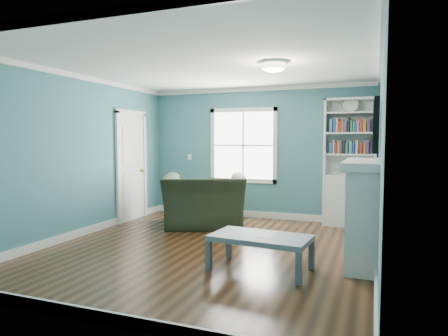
% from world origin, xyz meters
% --- Properties ---
extents(floor, '(5.00, 5.00, 0.00)m').
position_xyz_m(floor, '(0.00, 0.00, 0.00)').
color(floor, black).
rests_on(floor, ground).
extents(room_walls, '(5.00, 5.00, 5.00)m').
position_xyz_m(room_walls, '(0.00, 0.00, 1.58)').
color(room_walls, '#3B727B').
rests_on(room_walls, ground).
extents(trim, '(4.50, 5.00, 2.60)m').
position_xyz_m(trim, '(0.00, 0.00, 1.24)').
color(trim, white).
rests_on(trim, ground).
extents(window, '(1.40, 0.06, 1.50)m').
position_xyz_m(window, '(-0.30, 2.49, 1.45)').
color(window, white).
rests_on(window, room_walls).
extents(bookshelf, '(0.90, 0.35, 2.31)m').
position_xyz_m(bookshelf, '(1.77, 2.30, 0.92)').
color(bookshelf, silver).
rests_on(bookshelf, ground).
extents(fireplace, '(0.44, 1.58, 1.30)m').
position_xyz_m(fireplace, '(2.08, 0.20, 0.64)').
color(fireplace, black).
rests_on(fireplace, ground).
extents(tv, '(0.06, 1.10, 0.65)m').
position_xyz_m(tv, '(2.20, 0.20, 1.72)').
color(tv, black).
rests_on(tv, fireplace).
extents(door, '(0.12, 0.98, 2.17)m').
position_xyz_m(door, '(-2.22, 1.40, 1.07)').
color(door, silver).
rests_on(door, ground).
extents(ceiling_fixture, '(0.38, 0.38, 0.15)m').
position_xyz_m(ceiling_fixture, '(0.90, 0.10, 2.55)').
color(ceiling_fixture, white).
rests_on(ceiling_fixture, room_walls).
extents(light_switch, '(0.08, 0.01, 0.12)m').
position_xyz_m(light_switch, '(-1.50, 2.48, 1.20)').
color(light_switch, white).
rests_on(light_switch, room_walls).
extents(recliner, '(1.68, 1.40, 1.25)m').
position_xyz_m(recliner, '(-0.66, 1.36, 0.63)').
color(recliner, black).
rests_on(recliner, ground).
extents(coffee_table, '(1.21, 0.74, 0.42)m').
position_xyz_m(coffee_table, '(0.94, -0.64, 0.37)').
color(coffee_table, '#4A5259').
rests_on(coffee_table, ground).
extents(paper_sheet, '(0.25, 0.29, 0.00)m').
position_xyz_m(paper_sheet, '(0.99, -0.63, 0.42)').
color(paper_sheet, white).
rests_on(paper_sheet, coffee_table).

